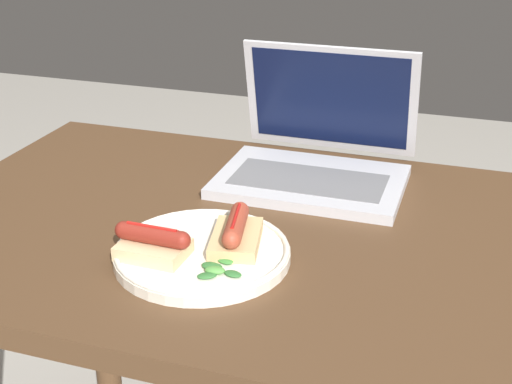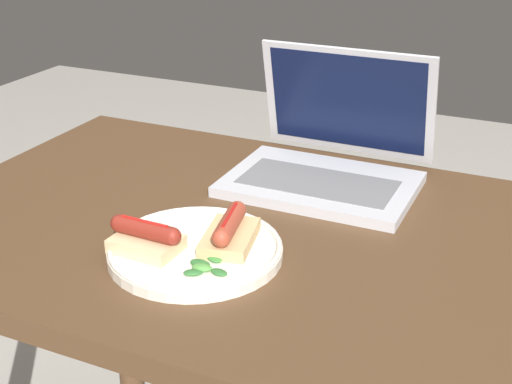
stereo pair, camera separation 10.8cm
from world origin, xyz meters
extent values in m
cube|color=#4C331E|center=(0.00, 0.00, 0.73)|extent=(1.29, 0.70, 0.04)
cylinder|color=#4C331E|center=(-0.57, 0.27, 0.36)|extent=(0.06, 0.06, 0.71)
cube|color=#B7B7BC|center=(-0.06, 0.17, 0.76)|extent=(0.32, 0.22, 0.02)
cube|color=slate|center=(-0.06, 0.16, 0.77)|extent=(0.26, 0.12, 0.00)
cube|color=#B7B7BC|center=(-0.06, 0.31, 0.87)|extent=(0.32, 0.05, 0.21)
cube|color=#0C1433|center=(-0.06, 0.30, 0.87)|extent=(0.29, 0.04, 0.18)
cylinder|color=silver|center=(-0.14, -0.12, 0.76)|extent=(0.25, 0.25, 0.02)
torus|color=silver|center=(-0.14, -0.12, 0.76)|extent=(0.25, 0.25, 0.01)
cube|color=tan|center=(-0.10, -0.09, 0.77)|extent=(0.09, 0.12, 0.02)
cylinder|color=#9E3D28|center=(-0.10, -0.09, 0.79)|extent=(0.04, 0.09, 0.03)
sphere|color=#9E3D28|center=(-0.09, -0.14, 0.79)|extent=(0.03, 0.03, 0.03)
sphere|color=#9E3D28|center=(-0.11, -0.05, 0.79)|extent=(0.03, 0.03, 0.03)
cylinder|color=red|center=(-0.10, -0.09, 0.81)|extent=(0.02, 0.08, 0.00)
cube|color=#D6B784|center=(-0.20, -0.16, 0.77)|extent=(0.10, 0.07, 0.02)
cylinder|color=maroon|center=(-0.20, -0.16, 0.80)|extent=(0.09, 0.03, 0.03)
sphere|color=maroon|center=(-0.15, -0.16, 0.80)|extent=(0.03, 0.03, 0.03)
sphere|color=maroon|center=(-0.24, -0.16, 0.80)|extent=(0.03, 0.03, 0.03)
cylinder|color=red|center=(-0.20, -0.16, 0.81)|extent=(0.08, 0.01, 0.00)
ellipsoid|color=#2D662D|center=(-0.07, -0.18, 0.77)|extent=(0.03, 0.02, 0.01)
ellipsoid|color=#387A33|center=(-0.10, -0.15, 0.77)|extent=(0.03, 0.03, 0.01)
ellipsoid|color=#2D662D|center=(-0.10, -0.19, 0.77)|extent=(0.03, 0.03, 0.01)
ellipsoid|color=#4C8E3D|center=(-0.10, -0.18, 0.77)|extent=(0.03, 0.02, 0.01)
ellipsoid|color=#2D662D|center=(-0.11, -0.17, 0.77)|extent=(0.03, 0.02, 0.01)
camera|label=1|loc=(0.21, -0.94, 1.25)|focal=50.00mm
camera|label=2|loc=(0.31, -0.90, 1.25)|focal=50.00mm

